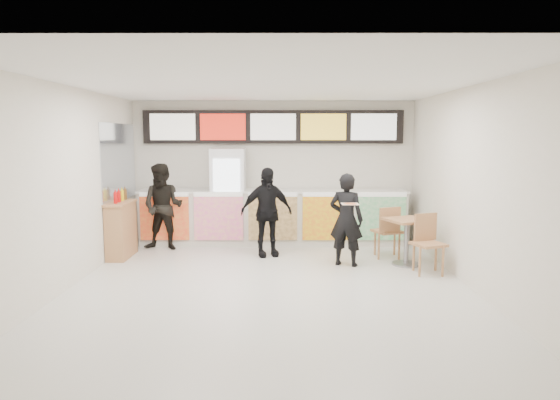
{
  "coord_description": "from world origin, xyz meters",
  "views": [
    {
      "loc": [
        0.17,
        -7.25,
        2.25
      ],
      "look_at": [
        0.15,
        1.2,
        1.17
      ],
      "focal_mm": 32.0,
      "sensor_mm": 36.0,
      "label": 1
    }
  ],
  "objects_px": {
    "customer_mid": "(266,212)",
    "condiment_ledge": "(121,229)",
    "service_counter": "(273,217)",
    "cafe_table": "(407,233)",
    "drinks_fridge": "(228,196)",
    "customer_left": "(163,207)",
    "customer_main": "(346,220)"
  },
  "relations": [
    {
      "from": "customer_mid",
      "to": "condiment_ledge",
      "type": "bearing_deg",
      "value": 165.95
    },
    {
      "from": "customer_mid",
      "to": "condiment_ledge",
      "type": "height_order",
      "value": "customer_mid"
    },
    {
      "from": "service_counter",
      "to": "cafe_table",
      "type": "height_order",
      "value": "service_counter"
    },
    {
      "from": "drinks_fridge",
      "to": "customer_main",
      "type": "xyz_separation_m",
      "value": [
        2.24,
        -1.8,
        -0.19
      ]
    },
    {
      "from": "customer_main",
      "to": "condiment_ledge",
      "type": "height_order",
      "value": "customer_main"
    },
    {
      "from": "service_counter",
      "to": "customer_left",
      "type": "xyz_separation_m",
      "value": [
        -2.18,
        -0.54,
        0.29
      ]
    },
    {
      "from": "customer_main",
      "to": "customer_left",
      "type": "height_order",
      "value": "customer_left"
    },
    {
      "from": "service_counter",
      "to": "customer_left",
      "type": "relative_size",
      "value": 3.23
    },
    {
      "from": "customer_mid",
      "to": "cafe_table",
      "type": "relative_size",
      "value": 0.98
    },
    {
      "from": "service_counter",
      "to": "condiment_ledge",
      "type": "height_order",
      "value": "condiment_ledge"
    },
    {
      "from": "drinks_fridge",
      "to": "customer_main",
      "type": "bearing_deg",
      "value": -38.75
    },
    {
      "from": "customer_left",
      "to": "customer_mid",
      "type": "xyz_separation_m",
      "value": [
        2.07,
        -0.54,
        -0.02
      ]
    },
    {
      "from": "drinks_fridge",
      "to": "condiment_ledge",
      "type": "relative_size",
      "value": 1.6
    },
    {
      "from": "customer_left",
      "to": "customer_mid",
      "type": "relative_size",
      "value": 1.02
    },
    {
      "from": "drinks_fridge",
      "to": "customer_left",
      "type": "xyz_separation_m",
      "value": [
        -1.25,
        -0.56,
        -0.14
      ]
    },
    {
      "from": "service_counter",
      "to": "customer_mid",
      "type": "distance_m",
      "value": 1.12
    },
    {
      "from": "customer_left",
      "to": "condiment_ledge",
      "type": "height_order",
      "value": "customer_left"
    },
    {
      "from": "service_counter",
      "to": "cafe_table",
      "type": "distance_m",
      "value": 2.95
    },
    {
      "from": "drinks_fridge",
      "to": "cafe_table",
      "type": "xyz_separation_m",
      "value": [
        3.31,
        -1.77,
        -0.43
      ]
    },
    {
      "from": "service_counter",
      "to": "condiment_ledge",
      "type": "distance_m",
      "value": 3.06
    },
    {
      "from": "cafe_table",
      "to": "service_counter",
      "type": "bearing_deg",
      "value": 121.98
    },
    {
      "from": "customer_left",
      "to": "condiment_ledge",
      "type": "bearing_deg",
      "value": -125.61
    },
    {
      "from": "customer_left",
      "to": "condiment_ledge",
      "type": "distance_m",
      "value": 0.97
    },
    {
      "from": "customer_left",
      "to": "service_counter",
      "type": "bearing_deg",
      "value": 22.81
    },
    {
      "from": "service_counter",
      "to": "drinks_fridge",
      "type": "bearing_deg",
      "value": 179.01
    },
    {
      "from": "condiment_ledge",
      "to": "drinks_fridge",
      "type": "bearing_deg",
      "value": 32.71
    },
    {
      "from": "drinks_fridge",
      "to": "customer_left",
      "type": "relative_size",
      "value": 1.16
    },
    {
      "from": "drinks_fridge",
      "to": "customer_left",
      "type": "bearing_deg",
      "value": -155.84
    },
    {
      "from": "customer_mid",
      "to": "cafe_table",
      "type": "bearing_deg",
      "value": -31.68
    },
    {
      "from": "customer_mid",
      "to": "service_counter",
      "type": "bearing_deg",
      "value": 67.91
    },
    {
      "from": "drinks_fridge",
      "to": "customer_main",
      "type": "distance_m",
      "value": 2.88
    },
    {
      "from": "condiment_ledge",
      "to": "customer_main",
      "type": "bearing_deg",
      "value": -8.09
    }
  ]
}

